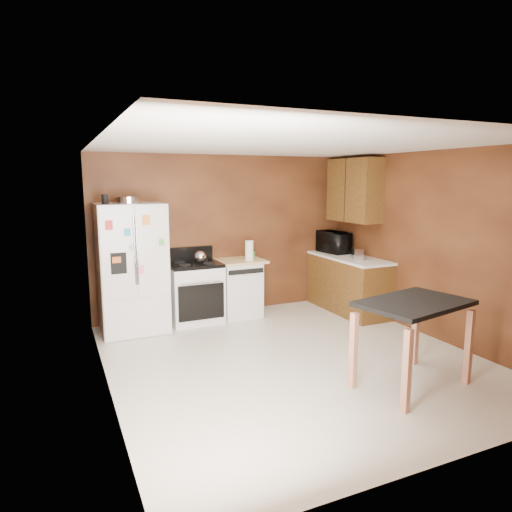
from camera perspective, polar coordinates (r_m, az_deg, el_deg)
floor at (r=5.60m, az=4.73°, el=-12.74°), size 4.50×4.50×0.00m
ceiling at (r=5.20m, az=5.11°, el=13.72°), size 4.50×4.50×0.00m
wall_back at (r=7.28m, az=-3.71°, el=2.65°), size 4.20×0.00×4.20m
wall_front at (r=3.50m, az=23.13°, el=-5.55°), size 4.20×0.00×4.20m
wall_left at (r=4.63m, az=-18.49°, el=-1.77°), size 0.00×4.50×4.50m
wall_right at (r=6.53m, az=21.26°, el=1.23°), size 0.00×4.50×4.50m
roasting_pan at (r=6.52m, az=-15.63°, el=6.78°), size 0.37×0.37×0.09m
pen_cup at (r=6.36m, az=-18.37°, el=6.76°), size 0.09×0.09×0.13m
kettle at (r=6.80m, az=-6.97°, el=-0.10°), size 0.18×0.18×0.18m
paper_towel at (r=7.02m, az=-0.86°, el=0.70°), size 0.16×0.16×0.30m
green_canister at (r=7.25m, az=-0.50°, el=0.18°), size 0.11×0.11×0.10m
toaster at (r=7.22m, az=12.57°, el=0.27°), size 0.23×0.27×0.17m
microwave at (r=7.82m, az=9.71°, el=1.62°), size 0.46×0.63×0.32m
refrigerator at (r=6.58m, az=-15.23°, el=-1.48°), size 0.90×0.80×1.80m
gas_range at (r=6.92m, az=-7.68°, el=-4.41°), size 0.76×0.68×1.10m
dishwasher at (r=7.17m, az=-2.20°, el=-3.91°), size 0.78×0.63×0.89m
right_cabinets at (r=7.52m, az=11.67°, el=0.06°), size 0.63×1.58×2.45m
island at (r=4.94m, az=19.10°, el=-7.00°), size 1.24×0.95×0.91m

